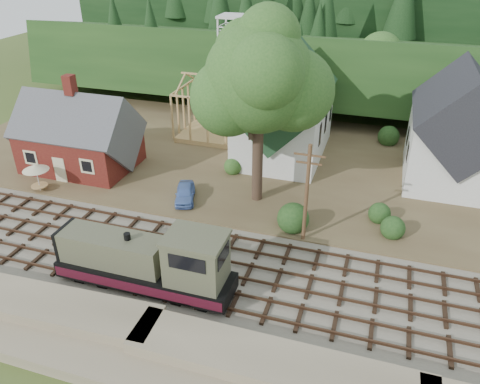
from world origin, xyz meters
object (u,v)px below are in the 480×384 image
(car_green, at_px, (67,144))
(patio_set, at_px, (36,169))
(locomotive, at_px, (150,263))
(car_blue, at_px, (185,193))

(car_green, xyz_separation_m, patio_set, (3.07, -8.31, 1.52))
(car_green, bearing_deg, locomotive, -127.64)
(patio_set, bearing_deg, car_blue, 10.17)
(car_blue, xyz_separation_m, car_green, (-16.12, 5.96, -0.05))
(locomotive, height_order, patio_set, locomotive)
(car_blue, relative_size, car_green, 1.05)
(car_blue, height_order, patio_set, patio_set)
(locomotive, distance_m, car_blue, 11.16)
(car_blue, distance_m, car_green, 17.19)
(patio_set, bearing_deg, car_green, 110.27)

